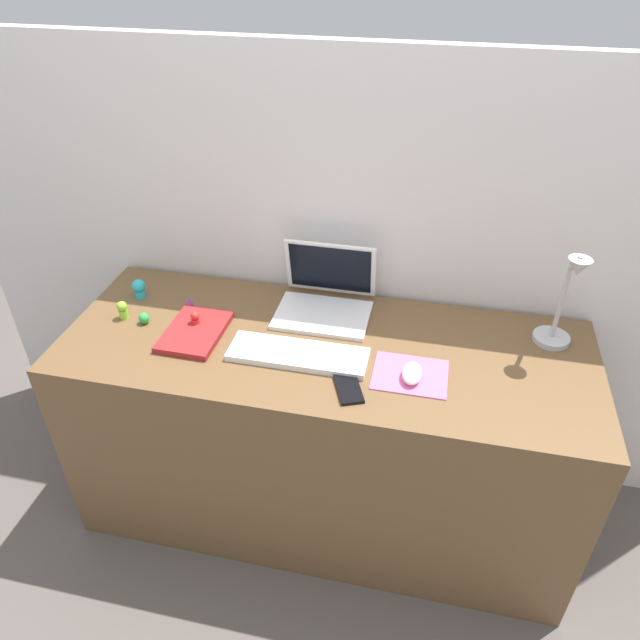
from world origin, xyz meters
name	(u,v)px	position (x,y,z in m)	size (l,w,h in m)	color
ground_plane	(324,501)	(0.00, 0.00, 0.00)	(6.00, 6.00, 0.00)	#59514C
back_wall	(346,280)	(0.00, 0.35, 0.77)	(2.82, 0.05, 1.53)	silver
desk	(324,431)	(0.00, 0.00, 0.37)	(1.62, 0.61, 0.74)	brown
laptop	(326,294)	(-0.04, 0.20, 0.79)	(0.30, 0.25, 0.21)	white
keyboard	(298,355)	(-0.06, -0.08, 0.75)	(0.41, 0.13, 0.02)	white
mousepad	(410,375)	(0.27, -0.09, 0.74)	(0.21, 0.17, 0.00)	pink
mouse	(412,373)	(0.27, -0.10, 0.76)	(0.06, 0.10, 0.03)	white
cell_phone	(348,388)	(0.10, -0.18, 0.74)	(0.06, 0.13, 0.01)	black
desk_lamp	(564,304)	(0.67, 0.14, 0.90)	(0.11, 0.16, 0.34)	#B7B7BC
notebook_pad	(195,332)	(-0.40, -0.03, 0.75)	(0.17, 0.24, 0.02)	maroon
toy_figurine_purple	(190,304)	(-0.47, 0.10, 0.76)	(0.04, 0.04, 0.04)	purple
toy_figurine_red	(196,319)	(-0.41, 0.00, 0.77)	(0.03, 0.03, 0.06)	red
toy_figurine_cyan	(139,288)	(-0.67, 0.13, 0.78)	(0.04, 0.04, 0.07)	#28B7CC
toy_figurine_lime	(122,310)	(-0.66, 0.00, 0.77)	(0.03, 0.03, 0.06)	#8CDB33
toy_figurine_green	(144,318)	(-0.58, -0.01, 0.76)	(0.03, 0.03, 0.04)	green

